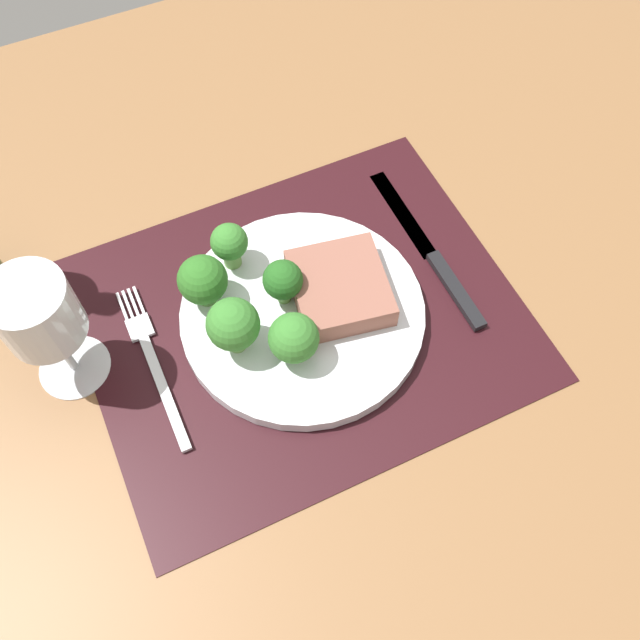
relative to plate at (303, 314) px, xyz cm
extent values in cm
cube|color=brown|center=(0.00, 0.00, -2.60)|extent=(140.00, 110.00, 3.00)
cube|color=black|center=(0.00, 0.00, -0.95)|extent=(43.39, 35.67, 0.30)
cylinder|color=silver|center=(0.00, 0.00, 0.00)|extent=(24.77, 24.77, 1.60)
cube|color=#8C5647|center=(4.12, 0.10, 2.19)|extent=(10.79, 11.29, 2.79)
cylinder|color=#6B994C|center=(-7.40, -1.00, 1.82)|extent=(1.78, 1.78, 2.05)
sphere|color=#387A2D|center=(-7.40, -1.00, 5.02)|extent=(5.10, 5.10, 5.10)
cylinder|color=#5B8942|center=(-2.73, -4.26, 1.45)|extent=(1.30, 1.30, 1.31)
sphere|color=#387A2D|center=(-2.73, -4.26, 4.17)|extent=(4.85, 4.85, 4.85)
cylinder|color=#5B8942|center=(-1.11, 2.01, 1.68)|extent=(1.39, 1.39, 1.77)
sphere|color=#235B1E|center=(-1.11, 2.01, 4.27)|extent=(4.01, 4.01, 4.01)
cylinder|color=#6B994C|center=(-4.22, 8.31, 1.82)|extent=(1.85, 1.85, 2.05)
sphere|color=#387A2D|center=(-4.22, 8.31, 4.47)|extent=(3.82, 3.82, 3.82)
cylinder|color=#5B8942|center=(-8.19, 5.31, 1.47)|extent=(1.99, 1.99, 1.34)
sphere|color=#2D6B23|center=(-8.19, 5.31, 4.26)|extent=(4.98, 4.98, 4.98)
cube|color=silver|center=(-15.53, -2.00, -0.55)|extent=(1.00, 13.00, 0.50)
cube|color=silver|center=(-15.53, 5.80, -0.55)|extent=(2.40, 2.60, 0.40)
cube|color=silver|center=(-16.43, 8.90, -0.55)|extent=(0.30, 3.60, 0.35)
cube|color=silver|center=(-15.83, 8.90, -0.55)|extent=(0.30, 3.60, 0.35)
cube|color=silver|center=(-15.23, 8.90, -0.55)|extent=(0.30, 3.60, 0.35)
cube|color=silver|center=(-14.63, 8.90, -0.55)|extent=(0.30, 3.60, 0.35)
cube|color=black|center=(15.78, -3.90, -0.40)|extent=(1.40, 10.00, 0.80)
cube|color=silver|center=(15.78, 7.60, -0.65)|extent=(1.80, 13.00, 0.30)
cylinder|color=silver|center=(-22.72, 4.45, -0.90)|extent=(7.03, 7.03, 0.40)
cylinder|color=silver|center=(-22.72, 4.45, 3.02)|extent=(0.80, 0.80, 7.45)
cylinder|color=silver|center=(-22.72, 4.45, 9.92)|extent=(7.14, 7.14, 6.35)
cylinder|color=#560C19|center=(-22.72, 4.45, 8.17)|extent=(6.29, 6.29, 2.84)
camera|label=1|loc=(-13.25, -32.62, 60.69)|focal=38.76mm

